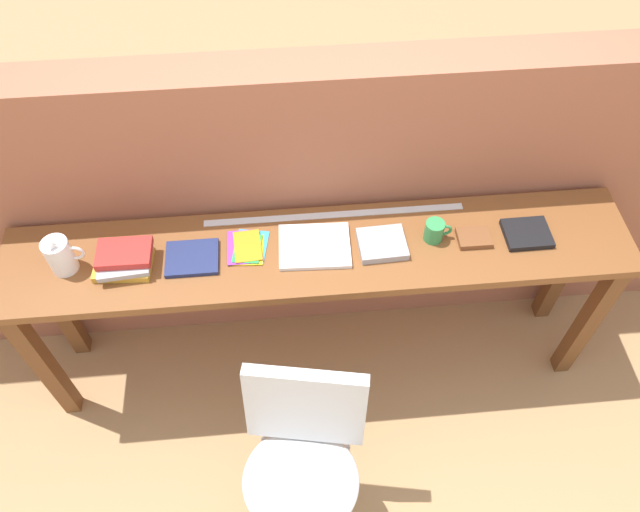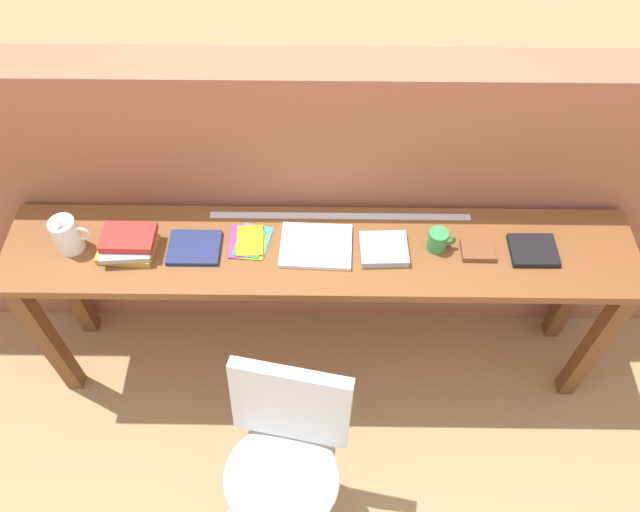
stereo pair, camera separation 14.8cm
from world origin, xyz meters
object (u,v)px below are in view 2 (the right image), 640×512
book_stack_leftmost (128,244)px  leather_journal_brown (478,250)px  magazine_cycling (194,248)px  chair_white_moulded (285,453)px  pitcher_white (67,235)px  pamphlet_pile_colourful (249,242)px  mug (438,240)px  book_open_centre (316,246)px  book_repair_rightmost (533,250)px

book_stack_leftmost → leather_journal_brown: book_stack_leftmost is taller
magazine_cycling → leather_journal_brown: (1.11, -0.00, 0.00)m
chair_white_moulded → leather_journal_brown: 1.07m
pitcher_white → leather_journal_brown: 1.59m
magazine_cycling → pamphlet_pile_colourful: 0.22m
chair_white_moulded → mug: 0.99m
book_stack_leftmost → magazine_cycling: 0.25m
book_open_centre → mug: 0.48m
book_stack_leftmost → pamphlet_pile_colourful: book_stack_leftmost is taller
magazine_cycling → book_repair_rightmost: bearing=-0.0°
magazine_cycling → mug: mug is taller
book_stack_leftmost → book_repair_rightmost: bearing=0.3°
pitcher_white → pamphlet_pile_colourful: bearing=2.5°
leather_journal_brown → book_repair_rightmost: size_ratio=0.72×
pitcher_white → book_open_centre: pitcher_white is taller
leather_journal_brown → book_repair_rightmost: same height
pamphlet_pile_colourful → chair_white_moulded: bearing=-77.6°
pitcher_white → book_open_centre: size_ratio=0.66×
chair_white_moulded → book_repair_rightmost: 1.23m
magazine_cycling → book_open_centre: size_ratio=0.73×
pitcher_white → book_open_centre: 0.96m
pitcher_white → leather_journal_brown: bearing=-0.2°
mug → leather_journal_brown: size_ratio=0.85×
chair_white_moulded → leather_journal_brown: bearing=42.5°
chair_white_moulded → book_open_centre: bearing=81.3°
mug → book_stack_leftmost: bearing=-178.6°
mug → book_open_centre: bearing=-179.3°
book_repair_rightmost → chair_white_moulded: bearing=-144.9°
magazine_cycling → pamphlet_pile_colourful: magazine_cycling is taller
book_stack_leftmost → magazine_cycling: book_stack_leftmost is taller
chair_white_moulded → book_open_centre: (0.11, 0.69, 0.36)m
leather_journal_brown → book_repair_rightmost: 0.22m
book_stack_leftmost → book_repair_rightmost: (1.58, 0.01, -0.03)m
book_repair_rightmost → book_stack_leftmost: bearing=179.9°
leather_journal_brown → pitcher_white: bearing=-179.7°
chair_white_moulded → mug: size_ratio=8.10×
book_stack_leftmost → book_repair_rightmost: size_ratio=1.27×
pitcher_white → book_open_centre: (0.96, 0.01, -0.07)m
pamphlet_pile_colourful → pitcher_white: bearing=-177.5°
pitcher_white → pamphlet_pile_colourful: pitcher_white is taller
mug → magazine_cycling: bearing=-178.7°
magazine_cycling → book_repair_rightmost: book_repair_rightmost is taller
pamphlet_pile_colourful → book_stack_leftmost: bearing=-174.8°
book_open_centre → pitcher_white: bearing=-176.9°
chair_white_moulded → book_stack_leftmost: bearing=132.9°
book_open_centre → leather_journal_brown: 0.63m
book_open_centre → leather_journal_brown: leather_journal_brown is taller
mug → leather_journal_brown: (0.16, -0.02, -0.03)m
book_open_centre → chair_white_moulded: bearing=-96.3°
chair_white_moulded → book_repair_rightmost: bearing=35.5°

